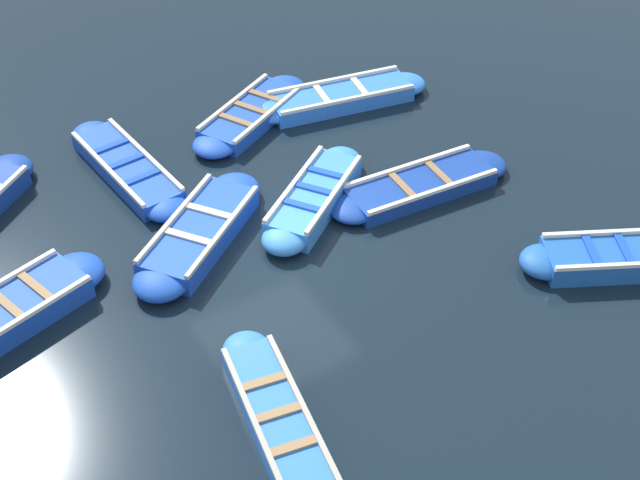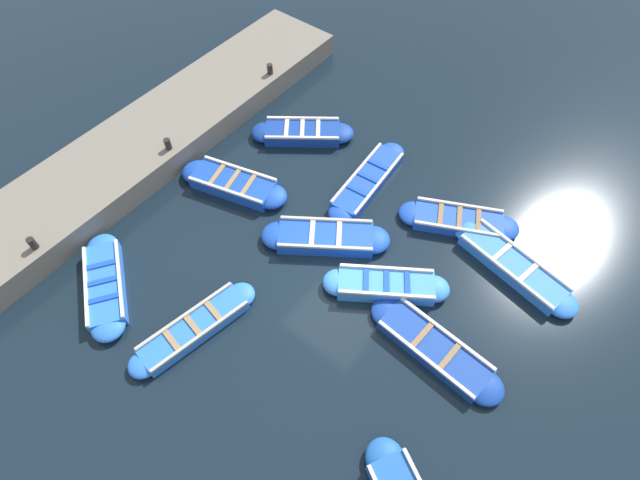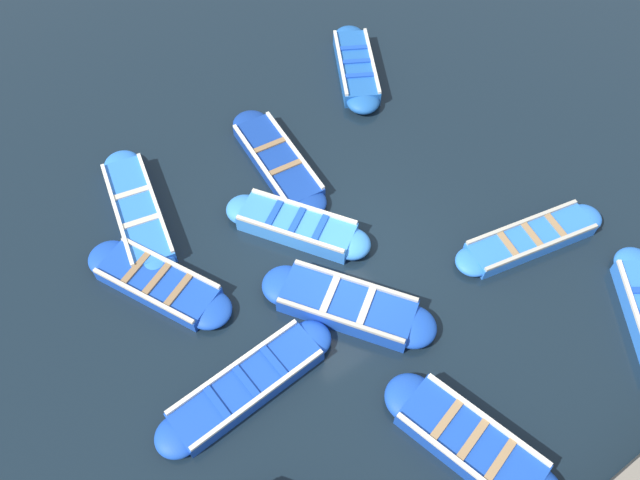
# 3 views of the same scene
# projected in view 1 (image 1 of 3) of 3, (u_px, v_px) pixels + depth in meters

# --- Properties ---
(ground_plane) EXTENTS (120.00, 120.00, 0.00)m
(ground_plane) POSITION_uv_depth(u_px,v_px,m) (269.00, 241.00, 15.65)
(ground_plane) COLOR black
(boat_bow_out) EXTENTS (3.22, 2.53, 0.47)m
(boat_bow_out) POSITION_uv_depth(u_px,v_px,m) (314.00, 198.00, 16.25)
(boat_bow_out) COLOR #3884E0
(boat_bow_out) RESTS_ON ground
(boat_inner_gap) EXTENTS (3.62, 1.83, 0.46)m
(boat_inner_gap) POSITION_uv_depth(u_px,v_px,m) (9.00, 313.00, 14.02)
(boat_inner_gap) COLOR #1947B7
(boat_inner_gap) RESTS_ON ground
(boat_centre) EXTENTS (3.83, 1.22, 0.35)m
(boat_centre) POSITION_uv_depth(u_px,v_px,m) (420.00, 186.00, 16.62)
(boat_centre) COLOR navy
(boat_centre) RESTS_ON ground
(boat_stern_in) EXTENTS (1.11, 3.85, 0.38)m
(boat_stern_in) POSITION_uv_depth(u_px,v_px,m) (127.00, 168.00, 17.01)
(boat_stern_in) COLOR #1947B7
(boat_stern_in) RESTS_ON ground
(boat_near_quay) EXTENTS (4.01, 1.61, 0.39)m
(boat_near_quay) POSITION_uv_depth(u_px,v_px,m) (341.00, 97.00, 18.94)
(boat_near_quay) COLOR blue
(boat_near_quay) RESTS_ON ground
(boat_end_of_row) EXTENTS (3.49, 2.34, 0.37)m
(boat_end_of_row) POSITION_uv_depth(u_px,v_px,m) (251.00, 115.00, 18.45)
(boat_end_of_row) COLOR #1947B7
(boat_end_of_row) RESTS_ON ground
(boat_drifting) EXTENTS (1.40, 3.69, 0.36)m
(boat_drifting) POSITION_uv_depth(u_px,v_px,m) (278.00, 420.00, 12.49)
(boat_drifting) COLOR blue
(boat_drifting) RESTS_ON ground
(boat_mid_row) EXTENTS (3.48, 2.41, 0.45)m
(boat_mid_row) POSITION_uv_depth(u_px,v_px,m) (622.00, 258.00, 15.02)
(boat_mid_row) COLOR #1E59AD
(boat_mid_row) RESTS_ON ground
(boat_alongside) EXTENTS (3.52, 2.86, 0.45)m
(boat_alongside) POSITION_uv_depth(u_px,v_px,m) (200.00, 233.00, 15.52)
(boat_alongside) COLOR #1947B7
(boat_alongside) RESTS_ON ground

